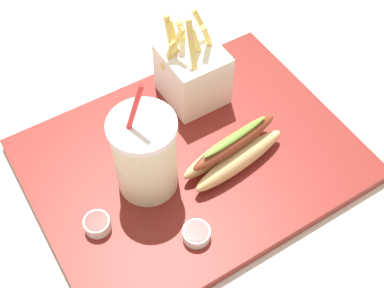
# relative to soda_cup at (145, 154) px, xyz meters

# --- Properties ---
(ground_plane) EXTENTS (2.40, 2.40, 0.02)m
(ground_plane) POSITION_rel_soda_cup_xyz_m (-0.08, -0.01, -0.10)
(ground_plane) COLOR silver
(food_tray) EXTENTS (0.47, 0.36, 0.02)m
(food_tray) POSITION_rel_soda_cup_xyz_m (-0.08, -0.01, -0.08)
(food_tray) COLOR maroon
(food_tray) RESTS_ON ground_plane
(soda_cup) EXTENTS (0.09, 0.09, 0.20)m
(soda_cup) POSITION_rel_soda_cup_xyz_m (0.00, 0.00, 0.00)
(soda_cup) COLOR beige
(soda_cup) RESTS_ON food_tray
(fries_basket) EXTENTS (0.09, 0.09, 0.16)m
(fries_basket) POSITION_rel_soda_cup_xyz_m (-0.14, -0.11, -0.02)
(fries_basket) COLOR white
(fries_basket) RESTS_ON food_tray
(hot_dog_1) EXTENTS (0.17, 0.07, 0.06)m
(hot_dog_1) POSITION_rel_soda_cup_xyz_m (-0.12, 0.03, -0.04)
(hot_dog_1) COLOR #DBB775
(hot_dog_1) RESTS_ON food_tray
(ketchup_cup_1) EXTENTS (0.04, 0.04, 0.02)m
(ketchup_cup_1) POSITION_rel_soda_cup_xyz_m (0.09, 0.03, -0.06)
(ketchup_cup_1) COLOR white
(ketchup_cup_1) RESTS_ON food_tray
(ketchup_cup_2) EXTENTS (0.04, 0.04, 0.02)m
(ketchup_cup_2) POSITION_rel_soda_cup_xyz_m (-0.01, 0.11, -0.06)
(ketchup_cup_2) COLOR white
(ketchup_cup_2) RESTS_ON food_tray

